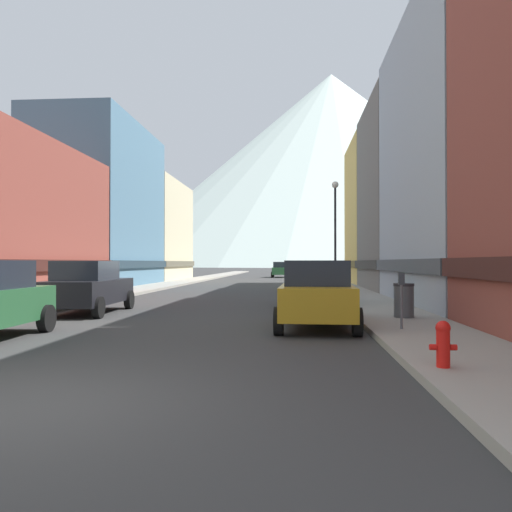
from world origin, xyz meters
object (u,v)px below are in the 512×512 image
car_driving_0 (281,270)px  streetlamp_right (335,220)px  car_right_0 (317,294)px  parking_meter_near (401,293)px  trash_bin_right (404,300)px  car_right_1 (309,283)px  car_left_1 (88,287)px  pedestrian_0 (19,286)px  fire_hydrant_near (443,342)px

car_driving_0 → streetlamp_right: size_ratio=0.75×
car_right_0 → parking_meter_near: (1.95, -1.30, 0.11)m
trash_bin_right → streetlamp_right: (-1.00, 12.06, 3.34)m
car_right_1 → streetlamp_right: (1.55, 6.72, 3.09)m
car_right_0 → parking_meter_near: 2.35m
car_left_1 → trash_bin_right: size_ratio=4.56×
car_left_1 → car_right_1: 8.35m
parking_meter_near → streetlamp_right: bearing=91.6°
car_left_1 → pedestrian_0: bearing=178.8°
car_left_1 → car_driving_0: same height
car_right_1 → car_driving_0: size_ratio=1.01×
car_left_1 → parking_meter_near: (9.55, -4.47, 0.11)m
car_driving_0 → streetlamp_right: streetlamp_right is taller
trash_bin_right → streetlamp_right: streetlamp_right is taller
car_driving_0 → fire_hydrant_near: 50.76m
parking_meter_near → pedestrian_0: pedestrian_0 is taller
car_driving_0 → parking_meter_near: car_driving_0 is taller
parking_meter_near → car_driving_0: bearing=95.1°
car_driving_0 → parking_meter_near: 46.34m
car_driving_0 → fire_hydrant_near: car_driving_0 is taller
parking_meter_near → pedestrian_0: 12.82m
car_right_0 → car_driving_0: 44.91m
car_driving_0 → streetlamp_right: 31.88m
car_right_0 → parking_meter_near: size_ratio=3.34×
trash_bin_right → streetlamp_right: bearing=94.7°
parking_meter_near → pedestrian_0: (-12.00, 4.52, -0.11)m
car_driving_0 → pedestrian_0: bearing=-100.7°
car_right_1 → streetlamp_right: size_ratio=0.76×
car_left_1 → streetlamp_right: size_ratio=0.76×
fire_hydrant_near → streetlamp_right: size_ratio=0.12×
car_left_1 → fire_hydrant_near: 12.86m
pedestrian_0 → parking_meter_near: bearing=-20.6°
car_left_1 → parking_meter_near: bearing=-25.1°
fire_hydrant_near → car_right_0: bearing=106.0°
car_left_1 → car_driving_0: size_ratio=1.01×
car_right_0 → streetlamp_right: streetlamp_right is taller
parking_meter_near → car_left_1: bearing=154.9°
parking_meter_near → pedestrian_0: size_ratio=0.81×
parking_meter_near → streetlamp_right: (-0.40, 14.65, 2.97)m
streetlamp_right → car_driving_0: bearing=96.8°
car_left_1 → pedestrian_0: (-2.45, 0.05, 0.00)m
streetlamp_right → trash_bin_right: bearing=-85.3°
car_left_1 → car_driving_0: (5.40, 41.68, 0.00)m
car_right_1 → pedestrian_0: size_ratio=2.73×
parking_meter_near → trash_bin_right: 2.68m
fire_hydrant_near → pedestrian_0: size_ratio=0.43×
car_right_1 → car_driving_0: (-2.20, 38.23, 0.00)m
car_driving_0 → parking_meter_near: (4.15, -46.15, 0.11)m
streetlamp_right → pedestrian_0: bearing=-138.9°
car_right_0 → pedestrian_0: bearing=162.2°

